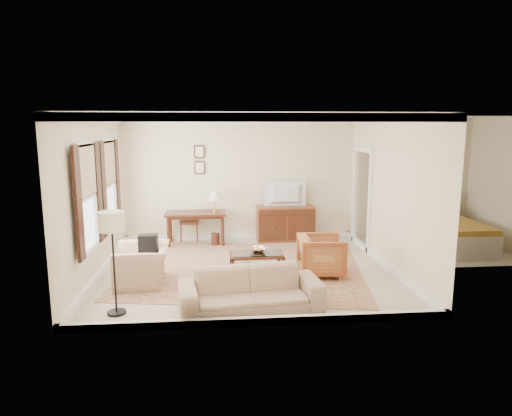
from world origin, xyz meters
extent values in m
cube|color=beige|center=(0.00, 0.00, 0.00)|extent=(5.50, 5.00, 0.01)
cube|color=white|center=(0.00, 0.00, 2.90)|extent=(5.50, 5.00, 0.01)
cube|color=#F0E3C3|center=(0.00, 2.50, 1.45)|extent=(5.50, 0.01, 2.90)
cube|color=#F0E3C3|center=(0.00, -2.50, 1.45)|extent=(5.50, 0.01, 2.90)
cube|color=#F0E3C3|center=(-2.75, 0.00, 1.45)|extent=(0.01, 5.00, 2.90)
cube|color=#F0E3C3|center=(2.75, 0.00, 1.45)|extent=(0.01, 5.00, 2.90)
cube|color=beige|center=(4.25, 1.15, 0.00)|extent=(3.00, 2.70, 0.01)
cube|color=#F0E3C3|center=(5.75, 1.15, 1.45)|extent=(0.01, 2.70, 2.90)
cube|color=brown|center=(-0.04, 0.08, 0.01)|extent=(4.93, 4.41, 0.01)
cube|color=#4A2215|center=(-1.04, 2.05, 0.73)|extent=(1.38, 0.69, 0.05)
cylinder|color=#4A2215|center=(-1.65, 1.79, 0.35)|extent=(0.07, 0.07, 0.71)
cylinder|color=#4A2215|center=(-0.43, 1.79, 0.35)|extent=(0.07, 0.07, 0.71)
cylinder|color=#4A2215|center=(-1.65, 2.32, 0.35)|extent=(0.07, 0.07, 0.71)
cylinder|color=#4A2215|center=(-0.43, 2.32, 0.35)|extent=(0.07, 0.07, 0.71)
cube|color=brown|center=(1.07, 2.21, 0.42)|extent=(1.36, 0.52, 0.84)
imported|color=black|center=(1.07, 2.19, 1.31)|extent=(0.95, 0.55, 0.12)
cube|color=#4A2215|center=(0.16, -0.25, 0.37)|extent=(0.99, 0.59, 0.04)
cube|color=silver|center=(0.16, -0.25, 0.41)|extent=(0.93, 0.53, 0.01)
cube|color=silver|center=(0.16, -0.25, 0.14)|extent=(0.90, 0.51, 0.02)
cube|color=#4A2215|center=(-0.29, -0.52, 0.19)|extent=(0.06, 0.06, 0.37)
cube|color=#4A2215|center=(0.62, -0.50, 0.19)|extent=(0.06, 0.06, 0.37)
cube|color=#4A2215|center=(-0.30, -0.01, 0.19)|extent=(0.06, 0.06, 0.37)
cube|color=#4A2215|center=(0.62, 0.01, 0.19)|extent=(0.06, 0.06, 0.37)
imported|color=silver|center=(0.19, -0.19, 0.47)|extent=(0.42, 0.42, 0.10)
imported|color=brown|center=(-0.05, -0.24, 0.16)|extent=(0.25, 0.19, 0.38)
imported|color=brown|center=(0.40, -0.27, 0.16)|extent=(0.25, 0.18, 0.38)
imported|color=#954220|center=(1.34, -0.42, 0.41)|extent=(0.80, 0.84, 0.82)
imported|color=tan|center=(-1.86, -0.60, 0.45)|extent=(0.73, 1.07, 0.91)
cube|color=black|center=(-1.76, -0.51, 0.70)|extent=(0.27, 0.35, 0.40)
imported|color=tan|center=(-0.08, -1.90, 0.41)|extent=(2.17, 0.86, 0.83)
cylinder|color=black|center=(-2.05, -1.89, 0.02)|extent=(0.27, 0.27, 0.04)
cylinder|color=black|center=(-2.05, -1.89, 0.66)|extent=(0.03, 0.03, 1.28)
cylinder|color=silver|center=(-2.05, -1.89, 1.39)|extent=(0.38, 0.38, 0.28)
camera|label=1|loc=(-0.58, -8.36, 2.72)|focal=32.00mm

